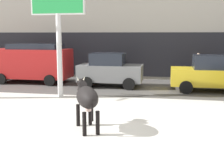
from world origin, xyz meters
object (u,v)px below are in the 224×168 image
at_px(cow_black, 87,98).
at_px(car_yellow_sedan, 213,74).
at_px(pedestrian_far_left, 198,67).
at_px(pedestrian_by_cars, 115,65).
at_px(car_grey_hatchback, 110,70).
at_px(billboard, 58,2).
at_px(car_red_van, 32,62).

height_order(cow_black, car_yellow_sedan, car_yellow_sedan).
bearing_deg(pedestrian_far_left, car_yellow_sedan, -82.59).
bearing_deg(pedestrian_by_cars, pedestrian_far_left, 0.00).
bearing_deg(car_yellow_sedan, cow_black, -123.56).
relative_size(car_yellow_sedan, pedestrian_by_cars, 2.43).
bearing_deg(car_yellow_sedan, car_grey_hatchback, 175.46).
height_order(billboard, car_yellow_sedan, billboard).
relative_size(billboard, pedestrian_by_cars, 3.21).
relative_size(billboard, car_red_van, 1.21).
bearing_deg(car_grey_hatchback, cow_black, -84.38).
xyz_separation_m(car_grey_hatchback, car_yellow_sedan, (5.41, -0.43, -0.02)).
bearing_deg(car_grey_hatchback, car_yellow_sedan, -4.54).
bearing_deg(pedestrian_by_cars, cow_black, -84.88).
relative_size(cow_black, car_red_van, 0.41).
xyz_separation_m(car_red_van, pedestrian_by_cars, (4.64, 2.41, -0.36)).
bearing_deg(car_grey_hatchback, pedestrian_by_cars, 93.83).
bearing_deg(cow_black, pedestrian_far_left, 67.77).
height_order(billboard, car_red_van, billboard).
distance_m(billboard, car_red_van, 5.62).
height_order(cow_black, pedestrian_by_cars, pedestrian_by_cars).
distance_m(car_grey_hatchback, car_yellow_sedan, 5.43).
relative_size(car_red_van, car_grey_hatchback, 1.31).
relative_size(car_yellow_sedan, pedestrian_far_left, 2.43).
distance_m(car_yellow_sedan, pedestrian_far_left, 3.36).
bearing_deg(billboard, pedestrian_far_left, 41.59).
bearing_deg(pedestrian_by_cars, car_grey_hatchback, -86.17).
bearing_deg(car_yellow_sedan, car_red_van, 174.87).
xyz_separation_m(car_red_van, car_grey_hatchback, (4.83, -0.49, -0.32)).
distance_m(car_red_van, car_grey_hatchback, 4.87).
bearing_deg(car_yellow_sedan, pedestrian_by_cars, 149.26).
xyz_separation_m(cow_black, car_red_van, (-5.57, 7.97, 0.25)).
relative_size(car_grey_hatchback, car_yellow_sedan, 0.83).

